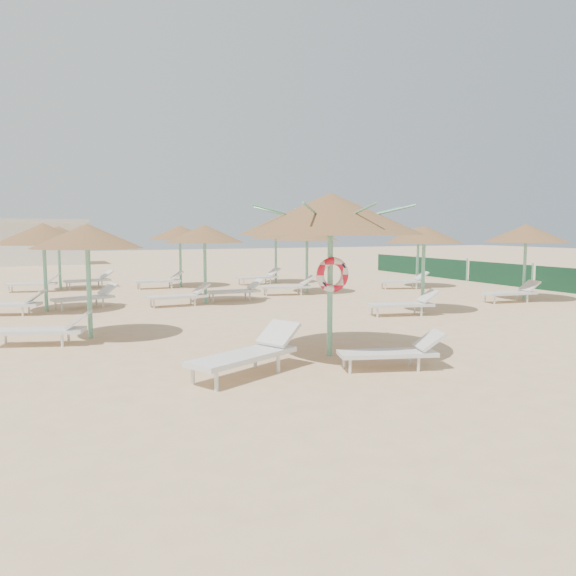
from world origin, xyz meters
name	(u,v)px	position (x,y,z in m)	size (l,w,h in m)	color
ground	(341,359)	(0.00, 0.00, 0.00)	(120.00, 120.00, 0.00)	#E0B788
main_palapa	(331,214)	(-0.06, 0.37, 2.83)	(3.63, 3.63, 3.25)	#68B595
lounger_main_a	(249,353)	(-2.06, -0.37, 0.39)	(2.34, 1.62, 0.83)	silver
lounger_main_b	(394,351)	(0.48, -1.08, 0.33)	(1.98, 1.10, 0.69)	silver
palapa_field	(253,235)	(1.96, 10.01, 2.31)	(19.38, 14.13, 2.72)	#68B595
service_hut	(25,242)	(-6.00, 35.00, 1.64)	(8.40, 4.40, 3.25)	silver
windbreak_fence	(499,274)	(14.00, 9.96, 0.50)	(0.08, 19.84, 1.10)	#194C30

